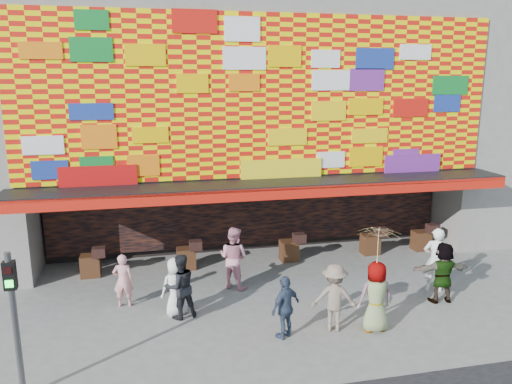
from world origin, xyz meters
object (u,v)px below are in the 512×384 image
signal_left (14,310)px  ped_f (443,272)px  parasol (379,247)px  ped_c (180,286)px  ped_h (436,260)px  ped_d (334,297)px  ped_i (234,257)px  ped_b (123,280)px  ped_g (376,297)px  ped_a (176,287)px  ped_e (285,307)px

signal_left → ped_f: (10.46, 2.07, -0.99)m
signal_left → parasol: (7.91, 0.96, 0.32)m
ped_c → ped_h: ped_h is taller
ped_d → ped_h: 4.06m
ped_c → ped_i: (1.69, 1.61, 0.07)m
parasol → ped_b: bearing=155.9°
ped_f → ped_h: ped_h is taller
ped_g → ped_h: (2.76, 1.83, 0.06)m
parasol → signal_left: bearing=-173.1°
ped_h → ped_i: ped_h is taller
ped_c → ped_d: size_ratio=1.01×
ped_b → parasol: bearing=161.4°
ped_f → ped_c: bearing=-1.5°
ped_a → ped_g: size_ratio=0.88×
signal_left → ped_g: 8.03m
ped_d → parasol: bearing=-178.5°
ped_e → ped_h: ped_h is taller
signal_left → ped_a: (3.17, 2.89, -1.08)m
ped_d → ped_f: 3.63m
ped_b → ped_h: size_ratio=0.78×
ped_h → signal_left: bearing=37.8°
ped_i → ped_a: bearing=78.4°
ped_c → ped_b: bearing=-50.2°
ped_c → ped_g: 4.95m
ped_d → parasol: 1.67m
ped_e → ped_c: bearing=-66.3°
ped_i → parasol: 4.63m
ped_d → ped_f: bearing=-149.9°
ped_f → ped_i: 5.93m
signal_left → ped_c: bearing=39.4°
ped_e → ped_b: bearing=-66.6°
ped_a → parasol: (4.74, -1.93, 1.40)m
ped_e → ped_f: ped_f is taller
signal_left → ped_a: signal_left is taller
ped_g → parasol: parasol is taller
ped_a → ped_e: ped_e is taller
signal_left → ped_f: bearing=11.2°
signal_left → ped_a: size_ratio=1.92×
signal_left → ped_i: size_ratio=1.61×
ped_c → ped_g: (4.63, -1.73, 0.03)m
signal_left → ped_f: signal_left is taller
ped_d → ped_g: size_ratio=0.96×
ped_d → ped_h: (3.74, 1.57, 0.10)m
ped_d → parasol: size_ratio=0.89×
signal_left → ped_d: signal_left is taller
signal_left → ped_e: (5.66, 1.11, -1.08)m
ped_i → parasol: bearing=171.5°
ped_a → parasol: size_ratio=0.82×
ped_f → ped_b: bearing=-7.2°
ped_f → ped_a: bearing=-3.0°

